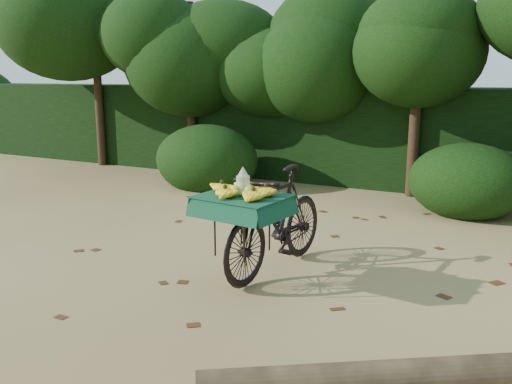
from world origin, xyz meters
The scene contains 7 objects.
ground centered at (0.00, 0.00, 0.00)m, with size 80.00×80.00×0.00m, color tan.
vendor_bicycle centered at (0.04, 0.90, 0.56)m, with size 0.85×1.89×1.10m.
fallen_log centered at (1.97, -0.59, 0.11)m, with size 0.23×0.23×3.18m, color brown.
hedge_backdrop centered at (0.00, 6.30, 0.90)m, with size 26.00×1.80×1.80m, color black.
tree_row centered at (-0.65, 5.50, 2.00)m, with size 14.50×2.00×4.00m, color black, non-canonical shape.
bush_clumps centered at (0.50, 4.30, 0.45)m, with size 8.80×1.70×0.90m, color black, non-canonical shape.
leaf_litter centered at (0.00, 0.65, 0.01)m, with size 7.00×7.30×0.01m, color #452712, non-canonical shape.
Camera 1 is at (2.38, -3.96, 2.00)m, focal length 38.00 mm.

